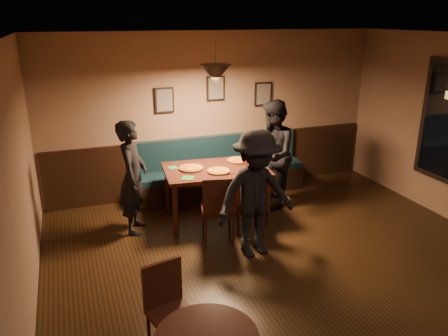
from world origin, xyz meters
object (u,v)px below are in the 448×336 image
at_px(chair_near_left, 218,208).
at_px(soda_glass, 263,165).
at_px(tabasco_bottle, 246,162).
at_px(booth_bench, 221,167).
at_px(diner_left, 133,177).
at_px(cafe_chair_far, 172,313).
at_px(diner_right, 272,155).
at_px(diner_front, 256,194).
at_px(chair_near_right, 251,202).
at_px(dining_table, 216,194).

height_order(chair_near_left, soda_glass, chair_near_left).
xyz_separation_m(soda_glass, tabasco_bottle, (-0.16, 0.25, -0.01)).
height_order(booth_bench, diner_left, diner_left).
bearing_deg(cafe_chair_far, diner_right, -144.43).
bearing_deg(diner_front, soda_glass, 52.87).
bearing_deg(soda_glass, diner_left, 169.76).
height_order(chair_near_right, cafe_chair_far, chair_near_right).
bearing_deg(chair_near_right, booth_bench, 106.76).
distance_m(diner_front, tabasco_bottle, 1.19).
distance_m(diner_right, soda_glass, 0.60).
xyz_separation_m(chair_near_right, diner_left, (-1.57, 0.62, 0.36)).
xyz_separation_m(chair_near_left, diner_left, (-1.03, 0.73, 0.33)).
height_order(soda_glass, tabasco_bottle, soda_glass).
xyz_separation_m(dining_table, diner_front, (0.12, -1.20, 0.43)).
bearing_deg(diner_front, chair_near_left, 117.42).
distance_m(chair_near_right, diner_right, 1.10).
height_order(diner_left, cafe_chair_far, diner_left).
bearing_deg(chair_near_left, cafe_chair_far, -107.13).
bearing_deg(diner_left, diner_right, -66.82).
xyz_separation_m(diner_left, soda_glass, (1.88, -0.34, 0.07)).
bearing_deg(chair_near_right, soda_glass, 62.41).
bearing_deg(diner_right, booth_bench, -118.13).
xyz_separation_m(booth_bench, tabasco_bottle, (0.06, -0.97, 0.39)).
bearing_deg(tabasco_bottle, dining_table, 172.92).
relative_size(diner_left, tabasco_bottle, 15.15).
bearing_deg(diner_right, cafe_chair_far, -16.85).
height_order(diner_right, cafe_chair_far, diner_right).
relative_size(diner_right, cafe_chair_far, 2.00).
relative_size(tabasco_bottle, cafe_chair_far, 0.12).
bearing_deg(cafe_chair_far, dining_table, -131.16).
height_order(booth_bench, cafe_chair_far, booth_bench).
xyz_separation_m(booth_bench, chair_near_left, (-0.63, -1.61, 0.00)).
relative_size(diner_right, diner_front, 1.05).
xyz_separation_m(soda_glass, cafe_chair_far, (-1.97, -2.31, -0.46)).
distance_m(booth_bench, diner_front, 2.16).
height_order(booth_bench, tabasco_bottle, booth_bench).
relative_size(chair_near_left, diner_front, 0.59).
height_order(dining_table, diner_left, diner_left).
bearing_deg(diner_front, tabasco_bottle, 65.58).
xyz_separation_m(booth_bench, dining_table, (-0.41, -0.91, -0.08)).
xyz_separation_m(diner_left, tabasco_bottle, (1.72, -0.09, 0.05)).
relative_size(diner_left, soda_glass, 11.93).
bearing_deg(soda_glass, tabasco_bottle, 122.08).
bearing_deg(chair_near_right, tabasco_bottle, 94.40).
bearing_deg(chair_near_left, diner_front, -42.01).
relative_size(chair_near_right, diner_front, 0.55).
xyz_separation_m(booth_bench, diner_front, (-0.28, -2.11, 0.35)).
bearing_deg(tabasco_bottle, chair_near_left, -137.16).
relative_size(booth_bench, diner_left, 1.80).
bearing_deg(diner_front, booth_bench, 74.83).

